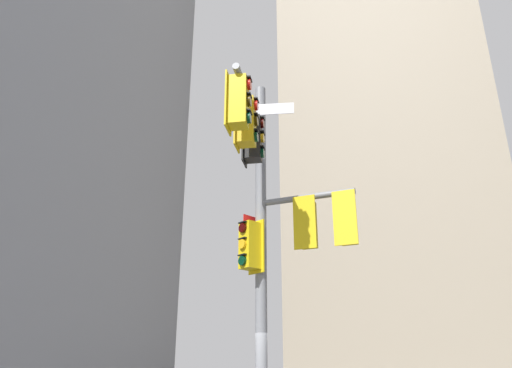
# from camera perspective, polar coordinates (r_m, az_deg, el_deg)

# --- Properties ---
(building_mid_block) EXTENTS (12.17, 12.17, 37.52)m
(building_mid_block) POSITION_cam_1_polar(r_m,az_deg,el_deg) (35.54, 15.54, 8.36)
(building_mid_block) COLOR tan
(building_mid_block) RESTS_ON ground
(signal_pole_assembly) EXTENTS (2.82, 3.12, 8.24)m
(signal_pole_assembly) POSITION_cam_1_polar(r_m,az_deg,el_deg) (10.07, 1.54, -2.77)
(signal_pole_assembly) COLOR gray
(signal_pole_assembly) RESTS_ON ground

